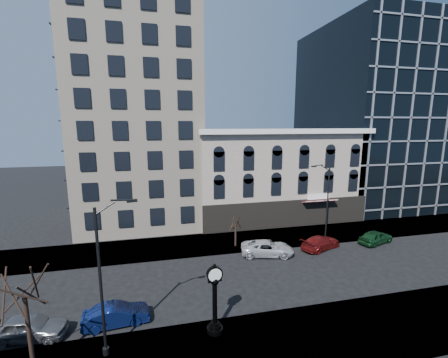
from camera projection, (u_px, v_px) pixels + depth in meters
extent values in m
plane|color=black|center=(212.00, 282.00, 25.12)|extent=(160.00, 160.00, 0.00)
cube|color=gray|center=(198.00, 244.00, 32.78)|extent=(160.00, 6.00, 0.12)
cube|color=gray|center=(237.00, 350.00, 17.45)|extent=(160.00, 6.00, 0.12)
cube|color=beige|center=(137.00, 77.00, 38.55)|extent=(15.00, 15.00, 38.00)
cube|color=#A8998A|center=(274.00, 175.00, 42.02)|extent=(22.00, 10.00, 12.00)
cube|color=white|center=(292.00, 131.00, 35.91)|extent=(22.60, 0.80, 0.60)
cube|color=black|center=(288.00, 214.00, 37.94)|extent=(22.00, 0.30, 3.60)
cube|color=maroon|center=(320.00, 201.00, 38.01)|extent=(4.50, 1.18, 0.55)
cube|color=black|center=(376.00, 118.00, 49.79)|extent=(20.00, 20.00, 28.00)
cylinder|color=black|center=(215.00, 329.00, 18.94)|extent=(1.04, 1.04, 0.28)
cylinder|color=black|center=(215.00, 326.00, 18.90)|extent=(0.76, 0.76, 0.19)
cylinder|color=black|center=(215.00, 324.00, 18.87)|extent=(0.57, 0.57, 0.15)
cylinder|color=black|center=(215.00, 303.00, 18.61)|extent=(0.30, 0.30, 2.75)
sphere|color=black|center=(215.00, 281.00, 18.34)|extent=(0.53, 0.53, 0.53)
cube|color=black|center=(215.00, 280.00, 18.32)|extent=(0.87, 0.30, 0.24)
cylinder|color=black|center=(215.00, 274.00, 18.25)|extent=(1.01, 0.41, 0.98)
cylinder|color=white|center=(215.00, 275.00, 18.10)|extent=(0.83, 0.11, 0.83)
cylinder|color=white|center=(214.00, 273.00, 18.41)|extent=(0.83, 0.11, 0.83)
sphere|color=black|center=(215.00, 265.00, 18.15)|extent=(0.19, 0.19, 0.19)
cylinder|color=black|center=(101.00, 284.00, 16.31)|extent=(0.16, 0.16, 8.67)
cylinder|color=black|center=(106.00, 351.00, 17.06)|extent=(0.36, 0.36, 0.40)
cube|color=black|center=(132.00, 201.00, 16.32)|extent=(0.59, 0.34, 0.14)
cylinder|color=black|center=(327.00, 204.00, 33.25)|extent=(0.15, 0.15, 8.32)
cylinder|color=black|center=(325.00, 238.00, 33.97)|extent=(0.35, 0.35, 0.39)
cube|color=black|center=(314.00, 166.00, 32.09)|extent=(0.54, 0.22, 0.14)
cylinder|color=black|center=(30.00, 337.00, 15.25)|extent=(0.22, 0.22, 4.51)
cylinder|color=black|center=(235.00, 235.00, 32.10)|extent=(0.20, 0.20, 2.38)
imported|color=#595B60|center=(29.00, 327.00, 18.40)|extent=(4.62, 2.33, 1.51)
imported|color=#0C194C|center=(116.00, 315.00, 19.70)|extent=(4.33, 1.88, 1.39)
imported|color=silver|center=(267.00, 248.00, 30.15)|extent=(5.72, 3.63, 1.47)
imported|color=maroon|center=(321.00, 242.00, 31.70)|extent=(5.17, 3.56, 1.39)
imported|color=#143F1E|center=(376.00, 237.00, 33.11)|extent=(4.62, 2.93, 1.46)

